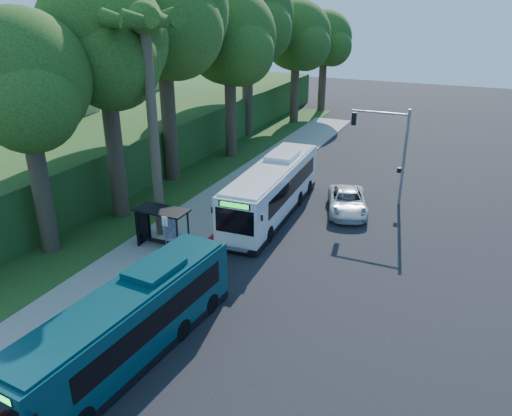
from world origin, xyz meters
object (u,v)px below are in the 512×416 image
at_px(teal_bus, 129,323).
at_px(bus_shelter, 160,219).
at_px(white_bus, 273,189).
at_px(pickup, 347,202).

bearing_deg(teal_bus, bus_shelter, 121.33).
bearing_deg(white_bus, bus_shelter, -122.58).
distance_m(white_bus, pickup, 5.41).
distance_m(teal_bus, pickup, 19.42).
height_order(bus_shelter, pickup, bus_shelter).
bearing_deg(white_bus, teal_bus, -91.38).
relative_size(teal_bus, pickup, 2.10).
bearing_deg(bus_shelter, teal_bus, -62.81).
xyz_separation_m(bus_shelter, white_bus, (4.23, 7.40, 0.08)).
xyz_separation_m(bus_shelter, teal_bus, (4.65, -9.04, -0.11)).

